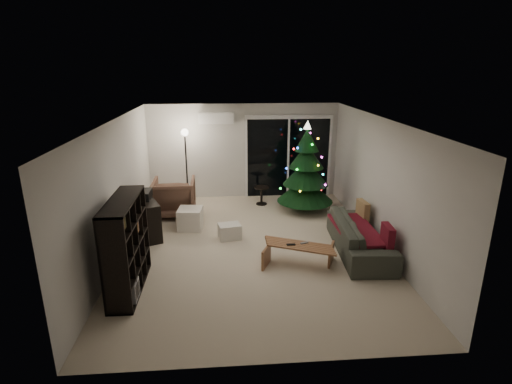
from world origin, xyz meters
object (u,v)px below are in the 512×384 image
(media_cabinet, at_px, (143,217))
(bookshelf, at_px, (114,246))
(coffee_table, at_px, (299,255))
(sofa, at_px, (360,236))
(armchair, at_px, (174,197))
(christmas_tree, at_px, (306,167))

(media_cabinet, bearing_deg, bookshelf, -112.95)
(coffee_table, bearing_deg, sofa, 43.34)
(armchair, relative_size, coffee_table, 0.79)
(bookshelf, height_order, christmas_tree, christmas_tree)
(media_cabinet, height_order, sofa, media_cabinet)
(christmas_tree, bearing_deg, sofa, -75.43)
(bookshelf, height_order, media_cabinet, bookshelf)
(media_cabinet, bearing_deg, christmas_tree, -5.02)
(armchair, bearing_deg, media_cabinet, 63.43)
(armchair, distance_m, coffee_table, 3.71)
(bookshelf, bearing_deg, media_cabinet, 109.16)
(media_cabinet, xyz_separation_m, coffee_table, (3.04, -1.59, -0.20))
(media_cabinet, distance_m, armchair, 1.25)
(bookshelf, relative_size, armchair, 1.54)
(armchair, height_order, coffee_table, armchair)
(bookshelf, bearing_deg, christmas_tree, 61.49)
(armchair, bearing_deg, christmas_tree, 179.73)
(sofa, relative_size, coffee_table, 1.78)
(armchair, bearing_deg, coffee_table, 131.23)
(media_cabinet, bearing_deg, coffee_table, -50.60)
(bookshelf, xyz_separation_m, coffee_table, (3.04, 0.58, -0.56))
(sofa, bearing_deg, armchair, 62.54)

